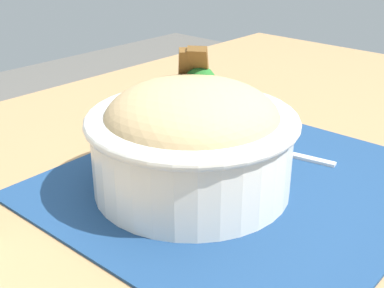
# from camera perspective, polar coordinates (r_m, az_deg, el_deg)

# --- Properties ---
(table) EXTENTS (1.37, 0.93, 0.72)m
(table) POSITION_cam_1_polar(r_m,az_deg,el_deg) (0.55, 5.23, -12.24)
(table) COLOR #99754C
(table) RESTS_ON ground_plane
(placemat) EXTENTS (0.39, 0.37, 0.00)m
(placemat) POSITION_cam_1_polar(r_m,az_deg,el_deg) (0.55, 5.37, -4.33)
(placemat) COLOR navy
(placemat) RESTS_ON table
(bowl) EXTENTS (0.23, 0.23, 0.14)m
(bowl) POSITION_cam_1_polar(r_m,az_deg,el_deg) (0.51, 0.01, 0.89)
(bowl) COLOR silver
(bowl) RESTS_ON placemat
(fork) EXTENTS (0.04, 0.13, 0.00)m
(fork) POSITION_cam_1_polar(r_m,az_deg,el_deg) (0.62, 9.49, -0.80)
(fork) COLOR silver
(fork) RESTS_ON placemat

